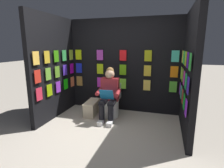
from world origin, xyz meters
name	(u,v)px	position (x,y,z in m)	size (l,w,h in m)	color
ground_plane	(101,141)	(0.00, 0.00, 0.00)	(30.00, 30.00, 0.00)	#B2A899
display_wall_back	(124,66)	(0.00, -1.71, 1.17)	(2.91, 0.14, 2.34)	black
display_wall_left	(189,73)	(-1.45, -0.83, 1.17)	(0.14, 1.66, 2.34)	black
display_wall_right	(54,68)	(1.45, -0.83, 1.17)	(0.14, 1.66, 2.34)	black
toilet	(111,102)	(0.18, -1.22, 0.33)	(0.42, 0.57, 0.77)	white
person_reading	(109,94)	(0.16, -0.99, 0.60)	(0.54, 0.70, 1.19)	maroon
comic_longbox_near	(92,108)	(0.65, -1.14, 0.17)	(0.31, 0.65, 0.33)	beige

